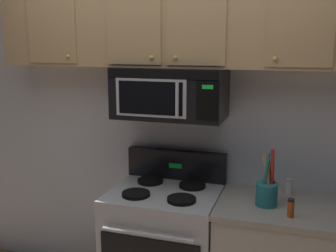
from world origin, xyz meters
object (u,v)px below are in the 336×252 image
at_px(salt_shaker, 289,187).
at_px(spice_jar, 291,208).
at_px(stove_range, 165,248).
at_px(over_range_microwave, 170,93).
at_px(utensil_crock_teal, 267,191).

bearing_deg(salt_shaker, spice_jar, -86.76).
height_order(stove_range, over_range_microwave, over_range_microwave).
relative_size(stove_range, utensil_crock_teal, 2.91).
height_order(over_range_microwave, spice_jar, over_range_microwave).
bearing_deg(stove_range, over_range_microwave, 90.14).
height_order(over_range_microwave, utensil_crock_teal, over_range_microwave).
relative_size(stove_range, salt_shaker, 9.77).
xyz_separation_m(stove_range, spice_jar, (0.84, -0.18, 0.49)).
relative_size(utensil_crock_teal, spice_jar, 3.40).
height_order(stove_range, utensil_crock_teal, utensil_crock_teal).
bearing_deg(salt_shaker, over_range_microwave, -175.26).
bearing_deg(stove_range, spice_jar, -11.96).
distance_m(stove_range, salt_shaker, 0.97).
bearing_deg(utensil_crock_teal, stove_range, 176.69).
bearing_deg(salt_shaker, stove_range, -167.33).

